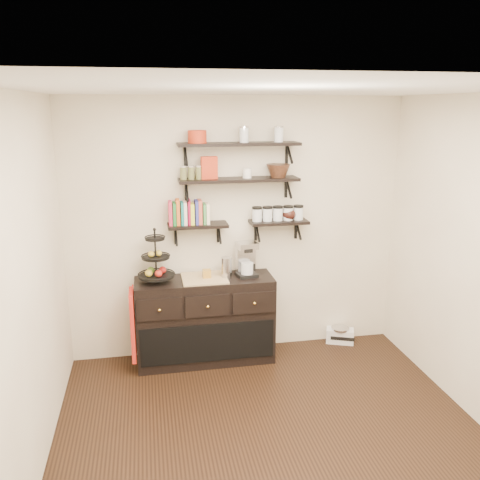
# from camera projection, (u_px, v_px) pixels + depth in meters

# --- Properties ---
(floor) EXTENTS (3.50, 3.50, 0.00)m
(floor) POSITION_uv_depth(u_px,v_px,m) (277.00, 446.00, 3.99)
(floor) COLOR black
(floor) RESTS_ON ground
(ceiling) EXTENTS (3.50, 3.50, 0.02)m
(ceiling) POSITION_uv_depth(u_px,v_px,m) (284.00, 89.00, 3.31)
(ceiling) COLOR white
(ceiling) RESTS_ON back_wall
(back_wall) EXTENTS (3.50, 0.02, 2.70)m
(back_wall) POSITION_uv_depth(u_px,v_px,m) (237.00, 229.00, 5.31)
(back_wall) COLOR white
(back_wall) RESTS_ON ground
(left_wall) EXTENTS (0.02, 3.50, 2.70)m
(left_wall) POSITION_uv_depth(u_px,v_px,m) (23.00, 301.00, 3.34)
(left_wall) COLOR white
(left_wall) RESTS_ON ground
(shelf_top) EXTENTS (1.20, 0.27, 0.23)m
(shelf_top) POSITION_uv_depth(u_px,v_px,m) (239.00, 144.00, 4.96)
(shelf_top) COLOR black
(shelf_top) RESTS_ON back_wall
(shelf_mid) EXTENTS (1.20, 0.27, 0.23)m
(shelf_mid) POSITION_uv_depth(u_px,v_px,m) (239.00, 180.00, 5.05)
(shelf_mid) COLOR black
(shelf_mid) RESTS_ON back_wall
(shelf_low_left) EXTENTS (0.60, 0.25, 0.23)m
(shelf_low_left) POSITION_uv_depth(u_px,v_px,m) (198.00, 226.00, 5.11)
(shelf_low_left) COLOR black
(shelf_low_left) RESTS_ON back_wall
(shelf_low_right) EXTENTS (0.60, 0.25, 0.23)m
(shelf_low_right) POSITION_uv_depth(u_px,v_px,m) (279.00, 222.00, 5.26)
(shelf_low_right) COLOR black
(shelf_low_right) RESTS_ON back_wall
(cookbooks) EXTENTS (0.40, 0.15, 0.26)m
(cookbooks) POSITION_uv_depth(u_px,v_px,m) (191.00, 213.00, 5.06)
(cookbooks) COLOR #C32B48
(cookbooks) RESTS_ON shelf_low_left
(glass_canisters) EXTENTS (0.54, 0.10, 0.13)m
(glass_canisters) POSITION_uv_depth(u_px,v_px,m) (278.00, 214.00, 5.23)
(glass_canisters) COLOR silver
(glass_canisters) RESTS_ON shelf_low_right
(sideboard) EXTENTS (1.40, 0.50, 0.92)m
(sideboard) POSITION_uv_depth(u_px,v_px,m) (205.00, 320.00, 5.25)
(sideboard) COLOR black
(sideboard) RESTS_ON floor
(fruit_stand) EXTENTS (0.36, 0.36, 0.53)m
(fruit_stand) POSITION_uv_depth(u_px,v_px,m) (156.00, 264.00, 5.01)
(fruit_stand) COLOR black
(fruit_stand) RESTS_ON sideboard
(candle) EXTENTS (0.08, 0.08, 0.08)m
(candle) POSITION_uv_depth(u_px,v_px,m) (207.00, 273.00, 5.13)
(candle) COLOR #A67626
(candle) RESTS_ON sideboard
(coffee_maker) EXTENTS (0.22, 0.22, 0.36)m
(coffee_maker) POSITION_uv_depth(u_px,v_px,m) (246.00, 260.00, 5.20)
(coffee_maker) COLOR black
(coffee_maker) RESTS_ON sideboard
(thermal_carafe) EXTENTS (0.11, 0.11, 0.22)m
(thermal_carafe) POSITION_uv_depth(u_px,v_px,m) (226.00, 268.00, 5.13)
(thermal_carafe) COLOR silver
(thermal_carafe) RESTS_ON sideboard
(apron) EXTENTS (0.04, 0.30, 0.70)m
(apron) POSITION_uv_depth(u_px,v_px,m) (133.00, 325.00, 5.01)
(apron) COLOR #AC2012
(apron) RESTS_ON sideboard
(radio) EXTENTS (0.34, 0.26, 0.18)m
(radio) POSITION_uv_depth(u_px,v_px,m) (340.00, 335.00, 5.73)
(radio) COLOR silver
(radio) RESTS_ON floor
(recipe_box) EXTENTS (0.16, 0.07, 0.22)m
(recipe_box) POSITION_uv_depth(u_px,v_px,m) (209.00, 168.00, 4.96)
(recipe_box) COLOR #B12D14
(recipe_box) RESTS_ON shelf_mid
(walnut_bowl) EXTENTS (0.24, 0.24, 0.13)m
(walnut_bowl) POSITION_uv_depth(u_px,v_px,m) (278.00, 171.00, 5.10)
(walnut_bowl) COLOR black
(walnut_bowl) RESTS_ON shelf_mid
(ramekins) EXTENTS (0.09, 0.09, 0.10)m
(ramekins) POSITION_uv_depth(u_px,v_px,m) (247.00, 173.00, 5.05)
(ramekins) COLOR white
(ramekins) RESTS_ON shelf_mid
(teapot) EXTENTS (0.19, 0.14, 0.14)m
(teapot) POSITION_uv_depth(u_px,v_px,m) (289.00, 213.00, 5.25)
(teapot) COLOR black
(teapot) RESTS_ON shelf_low_right
(red_pot) EXTENTS (0.18, 0.18, 0.12)m
(red_pot) POSITION_uv_depth(u_px,v_px,m) (197.00, 137.00, 4.87)
(red_pot) COLOR #B12D14
(red_pot) RESTS_ON shelf_top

